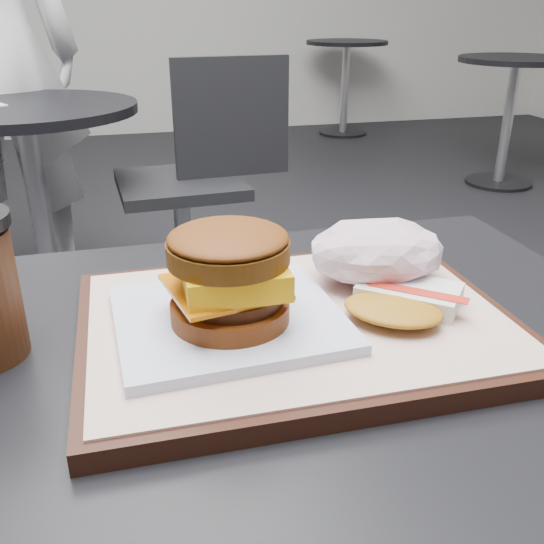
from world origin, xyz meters
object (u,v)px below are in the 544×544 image
(breakfast_sandwich, at_px, (229,286))
(hash_brown, at_px, (402,301))
(serving_tray, at_px, (296,324))
(neighbor_chair, at_px, (199,169))
(crumpled_wrapper, at_px, (377,252))
(neighbor_table, at_px, (33,167))
(customer_table, at_px, (238,535))

(breakfast_sandwich, xyz_separation_m, hash_brown, (0.15, -0.01, -0.03))
(serving_tray, distance_m, neighbor_chair, 1.64)
(breakfast_sandwich, height_order, hash_brown, breakfast_sandwich)
(breakfast_sandwich, height_order, crumpled_wrapper, breakfast_sandwich)
(breakfast_sandwich, distance_m, crumpled_wrapper, 0.17)
(crumpled_wrapper, distance_m, neighbor_chair, 1.59)
(breakfast_sandwich, distance_m, neighbor_chair, 1.66)
(breakfast_sandwich, height_order, neighbor_table, breakfast_sandwich)
(customer_table, bearing_deg, neighbor_table, 101.98)
(breakfast_sandwich, bearing_deg, serving_tray, 8.57)
(customer_table, height_order, neighbor_table, customer_table)
(serving_tray, bearing_deg, breakfast_sandwich, -171.43)
(customer_table, xyz_separation_m, breakfast_sandwich, (0.00, 0.03, 0.24))
(customer_table, distance_m, neighbor_table, 1.69)
(customer_table, xyz_separation_m, crumpled_wrapper, (0.16, 0.09, 0.24))
(customer_table, relative_size, crumpled_wrapper, 5.94)
(customer_table, bearing_deg, crumpled_wrapper, 29.70)
(breakfast_sandwich, relative_size, neighbor_chair, 0.23)
(neighbor_table, bearing_deg, neighbor_chair, 0.37)
(neighbor_table, distance_m, neighbor_chair, 0.54)
(serving_tray, bearing_deg, hash_brown, -10.35)
(crumpled_wrapper, distance_m, neighbor_table, 1.66)
(breakfast_sandwich, bearing_deg, neighbor_chair, 83.53)
(customer_table, bearing_deg, neighbor_chair, 83.49)
(customer_table, relative_size, neighbor_table, 1.07)
(hash_brown, bearing_deg, neighbor_chair, 88.98)
(crumpled_wrapper, height_order, neighbor_chair, neighbor_chair)
(neighbor_table, bearing_deg, breakfast_sandwich, -77.62)
(customer_table, relative_size, neighbor_chair, 0.91)
(hash_brown, bearing_deg, neighbor_table, 107.42)
(serving_tray, height_order, neighbor_table, serving_tray)
(serving_tray, distance_m, breakfast_sandwich, 0.08)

